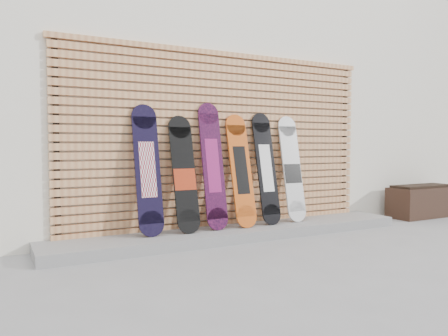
% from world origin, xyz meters
% --- Properties ---
extents(ground, '(80.00, 80.00, 0.00)m').
position_xyz_m(ground, '(0.00, 0.00, 0.00)').
color(ground, gray).
rests_on(ground, ground).
extents(building, '(12.00, 5.00, 3.60)m').
position_xyz_m(building, '(0.50, 3.50, 1.80)').
color(building, white).
rests_on(building, ground).
extents(concrete_step, '(4.60, 0.70, 0.12)m').
position_xyz_m(concrete_step, '(-0.15, 0.68, 0.06)').
color(concrete_step, gray).
rests_on(concrete_step, ground).
extents(slat_wall, '(4.26, 0.08, 2.29)m').
position_xyz_m(slat_wall, '(-0.15, 0.97, 1.21)').
color(slat_wall, tan).
rests_on(slat_wall, ground).
extents(planter_box, '(1.12, 0.47, 0.50)m').
position_xyz_m(planter_box, '(3.17, 0.64, 0.25)').
color(planter_box, black).
rests_on(planter_box, ground).
extents(snowboard_0, '(0.29, 0.32, 1.47)m').
position_xyz_m(snowboard_0, '(-1.24, 0.79, 0.85)').
color(snowboard_0, black).
rests_on(snowboard_0, concrete_step).
extents(snowboard_1, '(0.28, 0.35, 1.36)m').
position_xyz_m(snowboard_1, '(-0.81, 0.77, 0.79)').
color(snowboard_1, black).
rests_on(snowboard_1, concrete_step).
extents(snowboard_2, '(0.27, 0.32, 1.53)m').
position_xyz_m(snowboard_2, '(-0.43, 0.78, 0.88)').
color(snowboard_2, black).
rests_on(snowboard_2, concrete_step).
extents(snowboard_3, '(0.28, 0.36, 1.40)m').
position_xyz_m(snowboard_3, '(-0.05, 0.76, 0.82)').
color(snowboard_3, '#CB5315').
rests_on(snowboard_3, concrete_step).
extents(snowboard_4, '(0.27, 0.34, 1.43)m').
position_xyz_m(snowboard_4, '(0.33, 0.77, 0.83)').
color(snowboard_4, black).
rests_on(snowboard_4, concrete_step).
extents(snowboard_5, '(0.28, 0.31, 1.40)m').
position_xyz_m(snowboard_5, '(0.75, 0.79, 0.81)').
color(snowboard_5, silver).
rests_on(snowboard_5, concrete_step).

